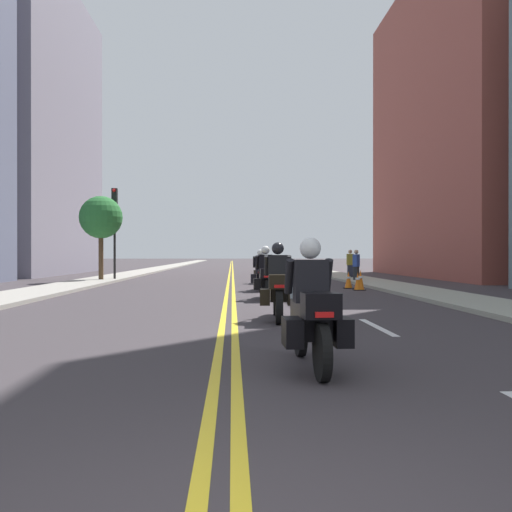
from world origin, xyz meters
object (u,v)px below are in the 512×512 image
motorcycle_2 (266,278)px  motorcycle_3 (261,274)px  traffic_cone_0 (348,280)px  pedestrian_2 (350,264)px  motorcycle_4 (261,270)px  motorcycle_1 (278,289)px  motorcycle_0 (312,314)px  traffic_light_near (115,217)px  traffic_cone_1 (358,281)px  pedestrian_0 (356,266)px  traffic_cone_2 (360,280)px  street_tree_1 (101,218)px

motorcycle_2 → motorcycle_3: size_ratio=1.01×
traffic_cone_0 → pedestrian_2: 8.22m
motorcycle_2 → motorcycle_4: bearing=87.4°
motorcycle_1 → motorcycle_0: bearing=-87.2°
traffic_light_near → motorcycle_4: bearing=-19.7°
pedestrian_2 → motorcycle_4: bearing=-143.4°
traffic_cone_1 → traffic_light_near: (-10.94, 7.78, 2.98)m
pedestrian_0 → motorcycle_4: bearing=139.5°
motorcycle_3 → traffic_cone_0: (3.62, 1.24, -0.29)m
motorcycle_3 → traffic_light_near: bearing=133.5°
motorcycle_0 → motorcycle_2: motorcycle_2 is taller
motorcycle_0 → motorcycle_3: bearing=87.4°
motorcycle_3 → traffic_cone_2: bearing=3.5°
motorcycle_0 → traffic_cone_2: bearing=72.2°
motorcycle_4 → motorcycle_3: bearing=-96.3°
pedestrian_0 → pedestrian_2: 3.18m
traffic_cone_2 → street_tree_1: 13.80m
traffic_cone_2 → pedestrian_0: (1.22, 5.93, 0.43)m
traffic_light_near → street_tree_1: bearing=-123.6°
motorcycle_0 → motorcycle_1: bearing=87.9°
pedestrian_0 → pedestrian_2: size_ratio=0.98×
traffic_cone_0 → motorcycle_4: bearing=129.7°
motorcycle_2 → traffic_cone_1: bearing=46.9°
traffic_cone_0 → traffic_light_near: size_ratio=0.14×
motorcycle_0 → motorcycle_4: size_ratio=1.01×
motorcycle_0 → street_tree_1: size_ratio=0.49×
motorcycle_1 → motorcycle_2: bearing=92.2°
traffic_light_near → pedestrian_2: bearing=5.9°
traffic_cone_1 → traffic_cone_0: bearing=96.6°
traffic_cone_1 → pedestrian_0: pedestrian_0 is taller
motorcycle_0 → traffic_cone_1: bearing=72.6°
motorcycle_1 → street_tree_1: 18.09m
traffic_light_near → pedestrian_0: bearing=-8.5°
pedestrian_0 → motorcycle_3: bearing=179.6°
motorcycle_4 → motorcycle_2: bearing=-95.2°
traffic_cone_0 → pedestrian_0: bearing=73.3°
pedestrian_2 → motorcycle_1: bearing=-108.1°
motorcycle_4 → traffic_cone_1: 6.15m
motorcycle_0 → traffic_light_near: size_ratio=0.44×
traffic_cone_1 → motorcycle_0: bearing=-105.4°
pedestrian_2 → street_tree_1: bearing=-172.1°
pedestrian_0 → motorcycle_1: bearing=-159.5°
motorcycle_1 → motorcycle_3: size_ratio=1.05×
motorcycle_2 → traffic_light_near: bearing=120.6°
motorcycle_3 → motorcycle_2: bearing=-89.5°
traffic_cone_0 → traffic_cone_1: 1.10m
traffic_cone_0 → pedestrian_0: 5.07m
traffic_cone_0 → pedestrian_0: size_ratio=0.43×
motorcycle_1 → traffic_light_near: traffic_light_near is taller
motorcycle_1 → motorcycle_2: size_ratio=1.04×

